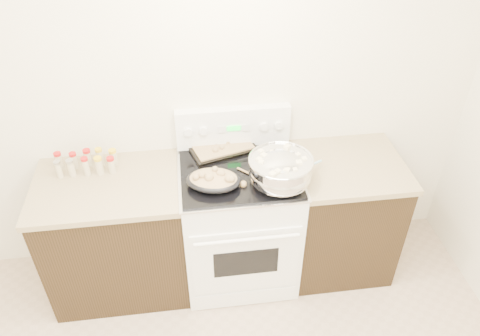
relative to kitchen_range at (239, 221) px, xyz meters
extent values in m
cube|color=#EFE8CF|center=(-0.35, 0.35, 0.86)|extent=(4.00, 0.05, 2.70)
cube|color=black|center=(-0.83, 0.01, -0.05)|extent=(0.90, 0.64, 0.88)
cube|color=brown|center=(-0.83, 0.01, 0.41)|extent=(0.93, 0.67, 0.04)
cube|color=black|center=(0.73, 0.01, -0.05)|extent=(0.70, 0.64, 0.88)
cube|color=brown|center=(0.73, 0.01, 0.41)|extent=(0.73, 0.67, 0.04)
cube|color=white|center=(0.00, 0.00, -0.03)|extent=(0.76, 0.66, 0.92)
cube|color=white|center=(0.00, -0.34, -0.04)|extent=(0.70, 0.01, 0.55)
cube|color=black|center=(0.00, -0.35, -0.04)|extent=(0.42, 0.01, 0.22)
cylinder|color=white|center=(0.00, -0.38, 0.21)|extent=(0.65, 0.02, 0.02)
cube|color=white|center=(0.00, -0.34, -0.41)|extent=(0.70, 0.01, 0.14)
cube|color=silver|center=(0.00, 0.00, 0.44)|extent=(0.78, 0.68, 0.01)
cube|color=black|center=(0.00, 0.00, 0.45)|extent=(0.74, 0.64, 0.01)
cube|color=white|center=(0.00, 0.29, 0.59)|extent=(0.76, 0.07, 0.28)
cylinder|color=white|center=(-0.30, 0.24, 0.61)|extent=(0.06, 0.02, 0.06)
cylinder|color=white|center=(-0.20, 0.24, 0.61)|extent=(0.06, 0.02, 0.06)
cylinder|color=white|center=(0.20, 0.24, 0.61)|extent=(0.06, 0.02, 0.06)
cylinder|color=white|center=(0.30, 0.24, 0.61)|extent=(0.06, 0.02, 0.06)
cube|color=#19E533|center=(0.00, 0.25, 0.61)|extent=(0.09, 0.00, 0.04)
cube|color=silver|center=(-0.08, 0.25, 0.61)|extent=(0.05, 0.00, 0.05)
cube|color=silver|center=(0.08, 0.25, 0.61)|extent=(0.05, 0.00, 0.05)
ellipsoid|color=silver|center=(0.23, -0.16, 0.53)|extent=(0.42, 0.42, 0.23)
cylinder|color=silver|center=(0.23, -0.16, 0.46)|extent=(0.21, 0.21, 0.01)
torus|color=silver|center=(0.23, -0.16, 0.62)|extent=(0.39, 0.39, 0.02)
cylinder|color=silver|center=(0.23, -0.16, 0.56)|extent=(0.37, 0.37, 0.13)
cylinder|color=brown|center=(0.23, -0.16, 0.61)|extent=(0.35, 0.35, 0.00)
cube|color=#FAEDB9|center=(0.35, -0.11, 0.62)|extent=(0.04, 0.04, 0.02)
cube|color=#FAEDB9|center=(0.25, -0.25, 0.62)|extent=(0.05, 0.05, 0.03)
cube|color=#FAEDB9|center=(0.30, -0.02, 0.62)|extent=(0.05, 0.05, 0.03)
cube|color=#FAEDB9|center=(0.16, -0.28, 0.62)|extent=(0.05, 0.05, 0.03)
cube|color=#FAEDB9|center=(0.37, -0.16, 0.62)|extent=(0.03, 0.03, 0.02)
cube|color=#FAEDB9|center=(0.20, -0.19, 0.62)|extent=(0.05, 0.05, 0.03)
cube|color=#FAEDB9|center=(0.10, -0.13, 0.62)|extent=(0.04, 0.04, 0.03)
cube|color=#FAEDB9|center=(0.13, -0.05, 0.62)|extent=(0.04, 0.04, 0.03)
cube|color=#FAEDB9|center=(0.33, -0.20, 0.62)|extent=(0.04, 0.04, 0.03)
cube|color=#FAEDB9|center=(0.14, -0.10, 0.62)|extent=(0.05, 0.05, 0.03)
cube|color=#FAEDB9|center=(0.29, -0.25, 0.62)|extent=(0.03, 0.03, 0.02)
cube|color=#FAEDB9|center=(0.11, -0.16, 0.62)|extent=(0.04, 0.04, 0.03)
cube|color=#FAEDB9|center=(0.19, -0.26, 0.62)|extent=(0.04, 0.04, 0.03)
cube|color=#FAEDB9|center=(0.19, -0.06, 0.62)|extent=(0.02, 0.02, 0.02)
ellipsoid|color=black|center=(-0.17, -0.13, 0.49)|extent=(0.38, 0.30, 0.08)
ellipsoid|color=tan|center=(-0.17, -0.13, 0.51)|extent=(0.34, 0.27, 0.06)
sphere|color=tan|center=(-0.28, -0.15, 0.54)|extent=(0.04, 0.04, 0.04)
sphere|color=tan|center=(-0.07, -0.19, 0.54)|extent=(0.05, 0.05, 0.05)
sphere|color=tan|center=(-0.13, -0.12, 0.54)|extent=(0.04, 0.04, 0.04)
sphere|color=tan|center=(-0.16, -0.09, 0.54)|extent=(0.04, 0.04, 0.04)
sphere|color=tan|center=(-0.20, -0.16, 0.54)|extent=(0.05, 0.05, 0.05)
sphere|color=tan|center=(-0.09, -0.19, 0.54)|extent=(0.05, 0.05, 0.05)
sphere|color=tan|center=(-0.24, -0.13, 0.54)|extent=(0.04, 0.04, 0.04)
sphere|color=tan|center=(-0.12, -0.13, 0.54)|extent=(0.04, 0.04, 0.04)
cube|color=black|center=(-0.09, 0.26, 0.46)|extent=(0.49, 0.41, 0.02)
cube|color=tan|center=(-0.09, 0.26, 0.48)|extent=(0.44, 0.35, 0.02)
sphere|color=tan|center=(-0.13, 0.18, 0.49)|extent=(0.04, 0.04, 0.04)
sphere|color=tan|center=(-0.06, 0.31, 0.49)|extent=(0.03, 0.03, 0.03)
sphere|color=tan|center=(-0.01, 0.34, 0.49)|extent=(0.04, 0.04, 0.04)
sphere|color=tan|center=(-0.14, 0.29, 0.49)|extent=(0.03, 0.03, 0.03)
sphere|color=tan|center=(-0.07, 0.30, 0.49)|extent=(0.04, 0.04, 0.04)
sphere|color=tan|center=(-0.13, 0.30, 0.49)|extent=(0.03, 0.03, 0.03)
sphere|color=tan|center=(-0.04, 0.27, 0.49)|extent=(0.04, 0.04, 0.04)
sphere|color=tan|center=(-0.12, 0.28, 0.49)|extent=(0.04, 0.04, 0.04)
sphere|color=tan|center=(-0.09, 0.21, 0.49)|extent=(0.04, 0.04, 0.04)
sphere|color=tan|center=(-0.02, 0.31, 0.49)|extent=(0.03, 0.03, 0.03)
cylinder|color=#A8824C|center=(0.08, -0.08, 0.46)|extent=(0.19, 0.19, 0.01)
sphere|color=#A8824C|center=(0.01, -0.16, 0.47)|extent=(0.04, 0.04, 0.04)
sphere|color=#96CADF|center=(0.33, -0.17, 0.49)|extent=(0.09, 0.09, 0.09)
cylinder|color=#96CADF|center=(0.42, -0.10, 0.51)|extent=(0.24, 0.18, 0.08)
cylinder|color=#BFB28C|center=(-1.13, 0.20, 0.48)|extent=(0.04, 0.04, 0.11)
cylinder|color=#B21414|center=(-1.13, 0.20, 0.54)|extent=(0.05, 0.05, 0.02)
cylinder|color=#BFB28C|center=(-1.04, 0.20, 0.48)|extent=(0.04, 0.04, 0.09)
cylinder|color=#B21414|center=(-1.04, 0.20, 0.53)|extent=(0.05, 0.05, 0.02)
cylinder|color=#BFB28C|center=(-0.96, 0.21, 0.48)|extent=(0.05, 0.05, 0.10)
cylinder|color=#B21414|center=(-0.96, 0.21, 0.54)|extent=(0.05, 0.05, 0.02)
cylinder|color=#BFB28C|center=(-0.88, 0.20, 0.49)|extent=(0.04, 0.04, 0.11)
cylinder|color=gold|center=(-0.88, 0.20, 0.55)|extent=(0.04, 0.04, 0.02)
cylinder|color=#BFB28C|center=(-0.79, 0.20, 0.48)|extent=(0.05, 0.05, 0.10)
cylinder|color=gold|center=(-0.79, 0.20, 0.54)|extent=(0.05, 0.05, 0.02)
cylinder|color=#BFB28C|center=(-1.12, 0.11, 0.48)|extent=(0.04, 0.04, 0.10)
cylinder|color=#B2B2B7|center=(-1.12, 0.11, 0.54)|extent=(0.04, 0.04, 0.02)
cylinder|color=#BFB28C|center=(-1.04, 0.11, 0.48)|extent=(0.04, 0.04, 0.10)
cylinder|color=#B2B2B7|center=(-1.04, 0.11, 0.54)|extent=(0.05, 0.05, 0.02)
cylinder|color=#BFB28C|center=(-0.95, 0.11, 0.49)|extent=(0.04, 0.04, 0.11)
cylinder|color=#B21414|center=(-0.95, 0.11, 0.55)|extent=(0.04, 0.04, 0.02)
cylinder|color=#BFB28C|center=(-0.87, 0.11, 0.48)|extent=(0.05, 0.05, 0.11)
cylinder|color=gold|center=(-0.87, 0.11, 0.55)|extent=(0.05, 0.05, 0.02)
cylinder|color=#BFB28C|center=(-0.80, 0.11, 0.48)|extent=(0.04, 0.04, 0.10)
cylinder|color=#B21414|center=(-0.80, 0.11, 0.54)|extent=(0.05, 0.05, 0.02)
camera|label=1|loc=(-0.30, -2.33, 2.27)|focal=35.00mm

